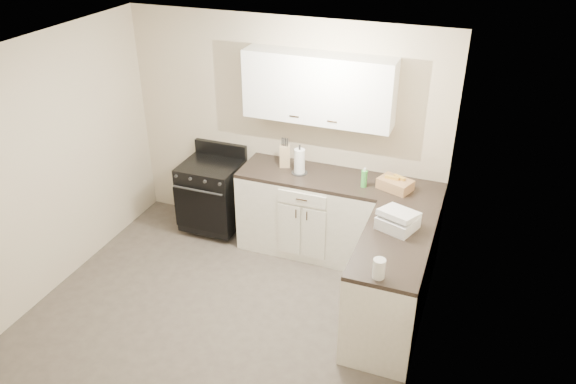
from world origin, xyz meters
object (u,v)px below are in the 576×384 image
at_px(stove, 212,195).
at_px(paper_towel, 299,161).
at_px(knife_block, 285,156).
at_px(wicker_basket, 395,184).
at_px(countertop_grill, 398,223).

bearing_deg(stove, paper_towel, 0.48).
relative_size(knife_block, wicker_basket, 0.74).
distance_m(stove, paper_towel, 1.24).
relative_size(stove, wicker_basket, 2.42).
xyz_separation_m(knife_block, countertop_grill, (1.39, -0.82, -0.06)).
bearing_deg(paper_towel, stove, -179.52).
bearing_deg(countertop_grill, wicker_basket, 122.76).
bearing_deg(stove, countertop_grill, -17.42).
bearing_deg(countertop_grill, stove, -177.36).
relative_size(paper_towel, wicker_basket, 0.84).
height_order(wicker_basket, countertop_grill, countertop_grill).
height_order(knife_block, countertop_grill, knife_block).
bearing_deg(wicker_basket, stove, -179.79).
height_order(stove, knife_block, knife_block).
bearing_deg(wicker_basket, countertop_grill, -77.30).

